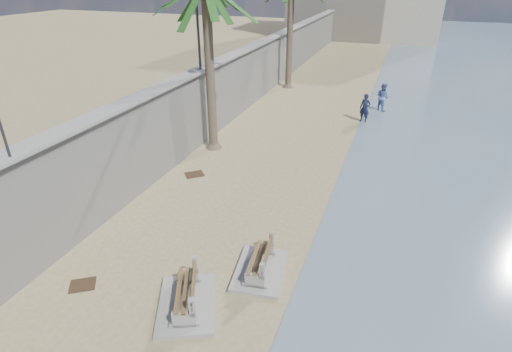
# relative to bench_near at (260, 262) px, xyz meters

# --- Properties ---
(seawall) EXTENTS (0.45, 70.00, 3.50)m
(seawall) POSITION_rel_bench_near_xyz_m (-6.08, 16.44, 1.38)
(seawall) COLOR gray
(seawall) RESTS_ON ground_plane
(wall_cap) EXTENTS (0.80, 70.00, 0.12)m
(wall_cap) POSITION_rel_bench_near_xyz_m (-6.08, 16.44, 3.18)
(wall_cap) COLOR gray
(wall_cap) RESTS_ON seawall
(bench_near) EXTENTS (1.65, 2.19, 0.84)m
(bench_near) POSITION_rel_bench_near_xyz_m (0.00, 0.00, 0.00)
(bench_near) COLOR gray
(bench_near) RESTS_ON ground_plane
(bench_far) EXTENTS (2.20, 2.52, 0.88)m
(bench_far) POSITION_rel_bench_near_xyz_m (-1.33, -1.88, 0.02)
(bench_far) COLOR gray
(bench_far) RESTS_ON ground_plane
(person_a) EXTENTS (0.77, 0.62, 1.86)m
(person_a) POSITION_rel_bench_near_xyz_m (1.27, 14.13, 0.56)
(person_a) COLOR #121934
(person_a) RESTS_ON ground_plane
(person_b) EXTENTS (1.14, 1.11, 1.87)m
(person_b) POSITION_rel_bench_near_xyz_m (2.03, 16.69, 0.57)
(person_b) COLOR #4D66A1
(person_b) RESTS_ON ground_plane
(debris_b) EXTENTS (0.87, 0.83, 0.03)m
(debris_b) POSITION_rel_bench_near_xyz_m (-4.41, -2.20, -0.35)
(debris_b) COLOR #382616
(debris_b) RESTS_ON ground_plane
(debris_c) EXTENTS (0.96, 0.95, 0.03)m
(debris_c) POSITION_rel_bench_near_xyz_m (-4.68, 4.85, -0.35)
(debris_c) COLOR #382616
(debris_c) RESTS_ON ground_plane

